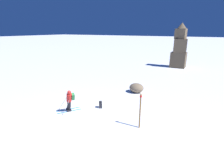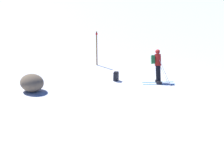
% 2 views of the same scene
% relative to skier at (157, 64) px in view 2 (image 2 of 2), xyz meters
% --- Properties ---
extents(ground_plane, '(300.00, 300.00, 0.00)m').
position_rel_skier_xyz_m(ground_plane, '(0.86, 0.18, -0.96)').
color(ground_plane, white).
extents(skier, '(1.59, 1.66, 1.76)m').
position_rel_skier_xyz_m(skier, '(0.00, 0.00, 0.00)').
color(skier, '#1E7AC6').
rests_on(skier, ground).
extents(spare_backpack, '(0.35, 0.37, 0.50)m').
position_rel_skier_xyz_m(spare_backpack, '(1.42, 1.70, -0.71)').
color(spare_backpack, black).
rests_on(spare_backpack, ground).
extents(exposed_boulder_0, '(1.33, 1.13, 0.86)m').
position_rel_skier_xyz_m(exposed_boulder_0, '(2.45, 6.15, -0.53)').
color(exposed_boulder_0, '#7A664C').
rests_on(exposed_boulder_0, ground).
extents(trail_marker, '(0.13, 0.13, 2.14)m').
position_rel_skier_xyz_m(trail_marker, '(4.93, 0.54, 0.21)').
color(trail_marker, brown).
rests_on(trail_marker, ground).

